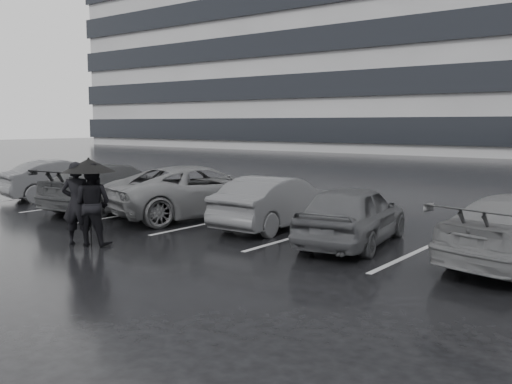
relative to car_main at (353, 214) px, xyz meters
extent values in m
plane|color=black|center=(-2.03, -1.98, -0.66)|extent=(160.00, 160.00, 0.00)
cube|color=#969799|center=(-24.03, 46.02, 13.34)|extent=(60.00, 25.00, 28.00)
cube|color=black|center=(-24.03, 46.02, 1.34)|extent=(60.60, 25.60, 2.20)
cube|color=black|center=(-24.03, 46.02, 5.34)|extent=(60.60, 25.60, 2.20)
cube|color=black|center=(-24.03, 46.02, 9.34)|extent=(60.60, 25.60, 2.20)
cube|color=black|center=(-24.03, 46.02, 13.34)|extent=(60.60, 25.60, 2.20)
imported|color=black|center=(0.00, 0.00, 0.00)|extent=(2.18, 4.07, 1.32)
imported|color=#2D2D30|center=(-2.49, 0.65, -0.01)|extent=(1.52, 3.97, 1.29)
imported|color=#48484B|center=(-5.20, 0.77, 0.06)|extent=(3.76, 5.60, 1.43)
imported|color=black|center=(-8.13, 0.14, 0.04)|extent=(2.41, 4.96, 1.39)
imported|color=#2D2D30|center=(-11.53, 0.70, 0.01)|extent=(2.34, 4.30, 1.34)
imported|color=black|center=(-4.67, -3.60, 0.24)|extent=(0.78, 0.73, 1.79)
imported|color=black|center=(-4.40, -3.41, 0.23)|extent=(1.05, 0.94, 1.77)
cylinder|color=black|center=(-4.49, -3.40, 0.15)|extent=(0.02, 0.02, 1.61)
cone|color=black|center=(-4.49, -3.40, 1.05)|extent=(1.11, 1.11, 0.28)
sphere|color=black|center=(-4.49, -3.40, 1.20)|extent=(0.05, 0.05, 0.05)
cube|color=#A4A4A7|center=(-12.63, 0.52, -0.66)|extent=(0.12, 5.00, 0.00)
cube|color=#A4A4A7|center=(-9.83, 0.52, -0.66)|extent=(0.12, 5.00, 0.00)
cube|color=#A4A4A7|center=(-7.03, 0.52, -0.66)|extent=(0.12, 5.00, 0.00)
cube|color=#A4A4A7|center=(-4.23, 0.52, -0.66)|extent=(0.12, 5.00, 0.00)
cube|color=#A4A4A7|center=(-1.43, 0.52, -0.66)|extent=(0.12, 5.00, 0.00)
cube|color=#A4A4A7|center=(1.37, 0.52, -0.66)|extent=(0.12, 5.00, 0.00)
camera|label=1|loc=(5.69, -10.81, 1.94)|focal=40.00mm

